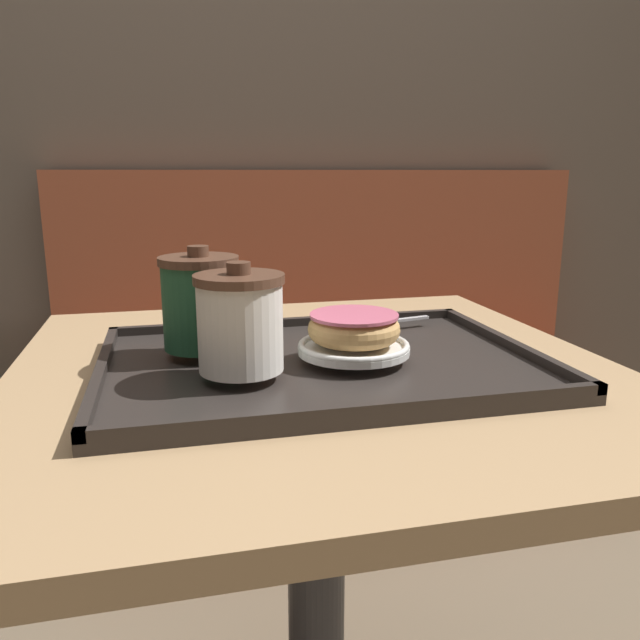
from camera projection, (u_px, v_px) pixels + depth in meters
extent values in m
cube|color=brown|center=(226.00, 96.00, 1.74)|extent=(8.00, 0.05, 2.40)
cube|color=brown|center=(341.00, 449.00, 1.77)|extent=(1.51, 0.44, 0.45)
cube|color=brown|center=(326.00, 266.00, 1.83)|extent=(1.51, 0.08, 0.55)
cube|color=tan|center=(316.00, 376.00, 0.80)|extent=(0.76, 0.77, 0.03)
cylinder|color=#333338|center=(316.00, 626.00, 0.89)|extent=(0.08, 0.08, 0.72)
cube|color=#282321|center=(320.00, 365.00, 0.78)|extent=(0.53, 0.38, 0.01)
cube|color=#282321|center=(365.00, 410.00, 0.60)|extent=(0.53, 0.01, 0.01)
cube|color=#282321|center=(292.00, 322.00, 0.95)|extent=(0.53, 0.01, 0.01)
cube|color=#282321|center=(101.00, 371.00, 0.72)|extent=(0.01, 0.38, 0.01)
cube|color=#282321|center=(508.00, 343.00, 0.84)|extent=(0.01, 0.38, 0.01)
cylinder|color=white|center=(240.00, 327.00, 0.69)|extent=(0.09, 0.09, 0.10)
cylinder|color=brown|center=(239.00, 279.00, 0.68)|extent=(0.10, 0.10, 0.01)
cylinder|color=brown|center=(239.00, 268.00, 0.68)|extent=(0.03, 0.03, 0.01)
cylinder|color=#235638|center=(200.00, 307.00, 0.78)|extent=(0.09, 0.09, 0.11)
cylinder|color=brown|center=(198.00, 260.00, 0.77)|extent=(0.10, 0.10, 0.01)
cylinder|color=brown|center=(198.00, 251.00, 0.76)|extent=(0.03, 0.03, 0.01)
cylinder|color=white|center=(354.00, 350.00, 0.77)|extent=(0.14, 0.14, 0.01)
torus|color=white|center=(354.00, 345.00, 0.77)|extent=(0.14, 0.14, 0.01)
torus|color=tan|center=(354.00, 329.00, 0.76)|extent=(0.11, 0.11, 0.03)
cylinder|color=#DB6684|center=(354.00, 315.00, 0.76)|extent=(0.11, 0.11, 0.00)
ellipsoid|color=silver|center=(350.00, 323.00, 0.89)|extent=(0.04, 0.03, 0.01)
cube|color=silver|center=(395.00, 321.00, 0.93)|extent=(0.12, 0.03, 0.00)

